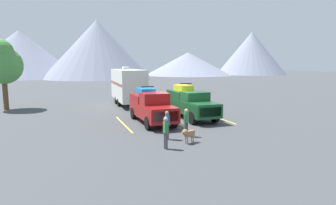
{
  "coord_description": "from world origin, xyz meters",
  "views": [
    {
      "loc": [
        -7.4,
        -18.7,
        4.15
      ],
      "look_at": [
        0.0,
        1.46,
        1.2
      ],
      "focal_mm": 30.42,
      "sensor_mm": 36.0,
      "label": 1
    }
  ],
  "objects_px": {
    "pickup_truck_b": "(190,102)",
    "person_b": "(166,131)",
    "person_c": "(186,121)",
    "person_a": "(167,123)",
    "dog": "(188,133)",
    "pickup_truck_a": "(151,106)",
    "camper_trailer_a": "(128,85)"
  },
  "relations": [
    {
      "from": "pickup_truck_b",
      "to": "person_b",
      "type": "xyz_separation_m",
      "value": [
        -4.49,
        -6.99,
        -0.27
      ]
    },
    {
      "from": "pickup_truck_b",
      "to": "person_c",
      "type": "relative_size",
      "value": 3.66
    },
    {
      "from": "pickup_truck_b",
      "to": "person_a",
      "type": "height_order",
      "value": "pickup_truck_b"
    },
    {
      "from": "person_a",
      "to": "dog",
      "type": "bearing_deg",
      "value": -55.88
    },
    {
      "from": "pickup_truck_a",
      "to": "person_a",
      "type": "xyz_separation_m",
      "value": [
        -0.52,
        -4.72,
        -0.25
      ]
    },
    {
      "from": "pickup_truck_a",
      "to": "pickup_truck_b",
      "type": "height_order",
      "value": "pickup_truck_b"
    },
    {
      "from": "pickup_truck_b",
      "to": "person_c",
      "type": "xyz_separation_m",
      "value": [
        -2.58,
        -5.12,
        -0.26
      ]
    },
    {
      "from": "person_b",
      "to": "person_c",
      "type": "xyz_separation_m",
      "value": [
        1.91,
        1.87,
        0.01
      ]
    },
    {
      "from": "pickup_truck_a",
      "to": "person_c",
      "type": "bearing_deg",
      "value": -80.83
    },
    {
      "from": "pickup_truck_b",
      "to": "camper_trailer_a",
      "type": "relative_size",
      "value": 0.68
    },
    {
      "from": "person_b",
      "to": "person_c",
      "type": "distance_m",
      "value": 2.67
    },
    {
      "from": "person_a",
      "to": "person_c",
      "type": "bearing_deg",
      "value": 10.1
    },
    {
      "from": "pickup_truck_b",
      "to": "person_a",
      "type": "xyz_separation_m",
      "value": [
        -3.83,
        -5.34,
        -0.28
      ]
    },
    {
      "from": "pickup_truck_a",
      "to": "person_c",
      "type": "relative_size",
      "value": 3.54
    },
    {
      "from": "pickup_truck_b",
      "to": "camper_trailer_a",
      "type": "distance_m",
      "value": 9.13
    },
    {
      "from": "person_b",
      "to": "dog",
      "type": "distance_m",
      "value": 1.56
    },
    {
      "from": "person_a",
      "to": "dog",
      "type": "height_order",
      "value": "person_a"
    },
    {
      "from": "camper_trailer_a",
      "to": "dog",
      "type": "distance_m",
      "value": 15.12
    },
    {
      "from": "pickup_truck_b",
      "to": "camper_trailer_a",
      "type": "xyz_separation_m",
      "value": [
        -2.95,
        8.6,
        0.83
      ]
    },
    {
      "from": "person_c",
      "to": "dog",
      "type": "distance_m",
      "value": 1.46
    },
    {
      "from": "person_c",
      "to": "pickup_truck_b",
      "type": "bearing_deg",
      "value": 63.24
    },
    {
      "from": "camper_trailer_a",
      "to": "pickup_truck_b",
      "type": "bearing_deg",
      "value": -71.05
    },
    {
      "from": "pickup_truck_b",
      "to": "pickup_truck_a",
      "type": "bearing_deg",
      "value": -169.25
    },
    {
      "from": "person_c",
      "to": "dog",
      "type": "xyz_separation_m",
      "value": [
        -0.5,
        -1.32,
        -0.39
      ]
    },
    {
      "from": "camper_trailer_a",
      "to": "person_b",
      "type": "xyz_separation_m",
      "value": [
        -1.54,
        -15.6,
        -1.1
      ]
    },
    {
      "from": "camper_trailer_a",
      "to": "person_b",
      "type": "relative_size",
      "value": 5.4
    },
    {
      "from": "person_c",
      "to": "dog",
      "type": "bearing_deg",
      "value": -110.94
    },
    {
      "from": "pickup_truck_b",
      "to": "person_c",
      "type": "bearing_deg",
      "value": -116.76
    },
    {
      "from": "pickup_truck_a",
      "to": "person_a",
      "type": "distance_m",
      "value": 4.75
    },
    {
      "from": "pickup_truck_b",
      "to": "person_b",
      "type": "bearing_deg",
      "value": -122.73
    },
    {
      "from": "camper_trailer_a",
      "to": "person_b",
      "type": "distance_m",
      "value": 15.71
    },
    {
      "from": "person_a",
      "to": "person_c",
      "type": "relative_size",
      "value": 0.98
    }
  ]
}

